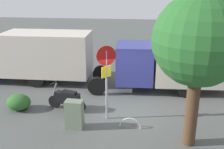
{
  "coord_description": "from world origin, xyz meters",
  "views": [
    {
      "loc": [
        -0.36,
        10.49,
        5.29
      ],
      "look_at": [
        0.9,
        -0.6,
        1.44
      ],
      "focal_mm": 43.41,
      "sensor_mm": 36.0,
      "label": 1
    }
  ],
  "objects_px": {
    "stop_sign": "(106,72)",
    "utility_cabinet": "(74,114)",
    "bike_rack_hoop": "(130,128)",
    "motorcycle": "(67,99)",
    "box_truck_far": "(30,54)",
    "street_tree": "(199,42)",
    "box_truck_near": "(173,60)"
  },
  "relations": [
    {
      "from": "box_truck_near",
      "to": "bike_rack_hoop",
      "type": "distance_m",
      "value": 4.8
    },
    {
      "from": "bike_rack_hoop",
      "to": "motorcycle",
      "type": "bearing_deg",
      "value": -23.51
    },
    {
      "from": "motorcycle",
      "to": "utility_cabinet",
      "type": "height_order",
      "value": "motorcycle"
    },
    {
      "from": "utility_cabinet",
      "to": "bike_rack_hoop",
      "type": "height_order",
      "value": "utility_cabinet"
    },
    {
      "from": "utility_cabinet",
      "to": "bike_rack_hoop",
      "type": "relative_size",
      "value": 1.31
    },
    {
      "from": "motorcycle",
      "to": "stop_sign",
      "type": "distance_m",
      "value": 2.4
    },
    {
      "from": "box_truck_far",
      "to": "street_tree",
      "type": "relative_size",
      "value": 1.64
    },
    {
      "from": "stop_sign",
      "to": "bike_rack_hoop",
      "type": "distance_m",
      "value": 2.33
    },
    {
      "from": "stop_sign",
      "to": "utility_cabinet",
      "type": "relative_size",
      "value": 2.72
    },
    {
      "from": "box_truck_near",
      "to": "motorcycle",
      "type": "bearing_deg",
      "value": 29.25
    },
    {
      "from": "box_truck_near",
      "to": "box_truck_far",
      "type": "xyz_separation_m",
      "value": [
        7.64,
        -0.5,
        -0.02
      ]
    },
    {
      "from": "box_truck_far",
      "to": "bike_rack_hoop",
      "type": "bearing_deg",
      "value": 140.67
    },
    {
      "from": "stop_sign",
      "to": "motorcycle",
      "type": "bearing_deg",
      "value": -18.11
    },
    {
      "from": "box_truck_near",
      "to": "stop_sign",
      "type": "bearing_deg",
      "value": 47.7
    },
    {
      "from": "box_truck_near",
      "to": "stop_sign",
      "type": "relative_size",
      "value": 2.36
    },
    {
      "from": "box_truck_near",
      "to": "box_truck_far",
      "type": "height_order",
      "value": "box_truck_near"
    },
    {
      "from": "box_truck_near",
      "to": "street_tree",
      "type": "distance_m",
      "value": 5.33
    },
    {
      "from": "motorcycle",
      "to": "stop_sign",
      "type": "bearing_deg",
      "value": 177.94
    },
    {
      "from": "street_tree",
      "to": "bike_rack_hoop",
      "type": "height_order",
      "value": "street_tree"
    },
    {
      "from": "motorcycle",
      "to": "utility_cabinet",
      "type": "bearing_deg",
      "value": 131.3
    },
    {
      "from": "box_truck_near",
      "to": "box_truck_far",
      "type": "relative_size",
      "value": 0.86
    },
    {
      "from": "motorcycle",
      "to": "box_truck_near",
      "type": "bearing_deg",
      "value": -132.03
    },
    {
      "from": "stop_sign",
      "to": "bike_rack_hoop",
      "type": "bearing_deg",
      "value": 147.85
    },
    {
      "from": "box_truck_far",
      "to": "bike_rack_hoop",
      "type": "relative_size",
      "value": 9.76
    },
    {
      "from": "stop_sign",
      "to": "street_tree",
      "type": "relative_size",
      "value": 0.6
    },
    {
      "from": "stop_sign",
      "to": "utility_cabinet",
      "type": "distance_m",
      "value": 2.02
    },
    {
      "from": "stop_sign",
      "to": "street_tree",
      "type": "xyz_separation_m",
      "value": [
        -3.03,
        1.44,
        1.54
      ]
    },
    {
      "from": "motorcycle",
      "to": "street_tree",
      "type": "distance_m",
      "value": 6.05
    },
    {
      "from": "motorcycle",
      "to": "utility_cabinet",
      "type": "relative_size",
      "value": 1.59
    },
    {
      "from": "stop_sign",
      "to": "utility_cabinet",
      "type": "bearing_deg",
      "value": 37.48
    },
    {
      "from": "box_truck_far",
      "to": "bike_rack_hoop",
      "type": "distance_m",
      "value": 7.53
    },
    {
      "from": "box_truck_far",
      "to": "street_tree",
      "type": "xyz_separation_m",
      "value": [
        -7.78,
        5.44,
        2.02
      ]
    }
  ]
}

